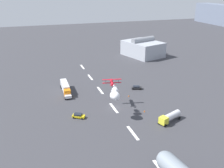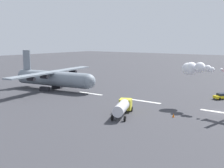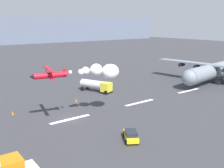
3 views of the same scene
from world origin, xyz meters
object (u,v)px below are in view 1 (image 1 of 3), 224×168
at_px(semi_truck_orange, 65,88).
at_px(fuel_tanker_truck, 170,117).
at_px(traffic_cone_far, 144,111).
at_px(stunt_biplane_red, 115,93).
at_px(traffic_cone_near, 129,96).
at_px(followme_car_yellow, 78,116).
at_px(airport_staff_sedan, 137,87).

distance_m(semi_truck_orange, fuel_tanker_truck, 44.54).
distance_m(semi_truck_orange, traffic_cone_far, 34.95).
xyz_separation_m(stunt_biplane_red, traffic_cone_near, (-13.18, 10.58, -8.12)).
height_order(stunt_biplane_red, traffic_cone_near, stunt_biplane_red).
xyz_separation_m(stunt_biplane_red, traffic_cone_far, (0.80, 10.72, -8.12)).
bearing_deg(traffic_cone_near, followme_car_yellow, -64.57).
bearing_deg(fuel_tanker_truck, airport_staff_sedan, 177.53).
bearing_deg(traffic_cone_near, traffic_cone_far, 0.56).
distance_m(stunt_biplane_red, fuel_tanker_truck, 19.30).
bearing_deg(traffic_cone_far, stunt_biplane_red, -94.27).
xyz_separation_m(airport_staff_sedan, traffic_cone_near, (5.99, -6.07, -0.44)).
bearing_deg(followme_car_yellow, traffic_cone_near, 115.43).
relative_size(airport_staff_sedan, traffic_cone_far, 6.24).
height_order(semi_truck_orange, followme_car_yellow, semi_truck_orange).
bearing_deg(fuel_tanker_truck, traffic_cone_far, -151.46).
height_order(fuel_tanker_truck, followme_car_yellow, fuel_tanker_truck).
bearing_deg(semi_truck_orange, traffic_cone_near, 62.07).
relative_size(fuel_tanker_truck, traffic_cone_far, 11.87).
bearing_deg(stunt_biplane_red, semi_truck_orange, -153.96).
distance_m(stunt_biplane_red, traffic_cone_near, 18.75).
bearing_deg(followme_car_yellow, airport_staff_sedan, 120.32).
relative_size(fuel_tanker_truck, followme_car_yellow, 1.99).
height_order(fuel_tanker_truck, traffic_cone_near, fuel_tanker_truck).
bearing_deg(fuel_tanker_truck, traffic_cone_near, -167.94).
bearing_deg(followme_car_yellow, semi_truck_orange, -178.49).
xyz_separation_m(semi_truck_orange, traffic_cone_near, (12.18, 22.97, -1.75)).
relative_size(fuel_tanker_truck, traffic_cone_near, 11.87).
xyz_separation_m(airport_staff_sedan, traffic_cone_far, (19.97, -5.93, -0.44)).
xyz_separation_m(fuel_tanker_truck, traffic_cone_far, (-8.64, -4.70, -1.36)).
xyz_separation_m(followme_car_yellow, airport_staff_sedan, (-16.63, 28.43, 0.00)).
bearing_deg(traffic_cone_far, semi_truck_orange, -138.54).
bearing_deg(semi_truck_orange, airport_staff_sedan, 77.98).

